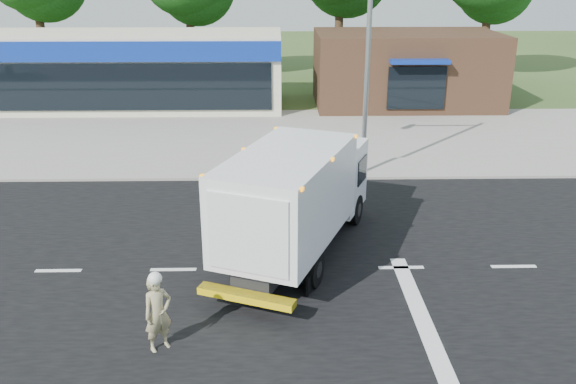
# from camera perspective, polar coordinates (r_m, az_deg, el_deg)

# --- Properties ---
(ground) EXTENTS (120.00, 120.00, 0.00)m
(ground) POSITION_cam_1_polar(r_m,az_deg,el_deg) (16.16, -0.04, -7.23)
(ground) COLOR #385123
(ground) RESTS_ON ground
(road_asphalt) EXTENTS (60.00, 14.00, 0.02)m
(road_asphalt) POSITION_cam_1_polar(r_m,az_deg,el_deg) (16.16, -0.04, -7.21)
(road_asphalt) COLOR black
(road_asphalt) RESTS_ON ground
(sidewalk) EXTENTS (60.00, 2.40, 0.12)m
(sidewalk) POSITION_cam_1_polar(r_m,az_deg,el_deg) (23.70, -0.42, 2.20)
(sidewalk) COLOR gray
(sidewalk) RESTS_ON ground
(parking_apron) EXTENTS (60.00, 9.00, 0.02)m
(parking_apron) POSITION_cam_1_polar(r_m,az_deg,el_deg) (29.27, -0.57, 5.69)
(parking_apron) COLOR gray
(parking_apron) RESTS_ON ground
(lane_markings) EXTENTS (55.20, 7.00, 0.01)m
(lane_markings) POSITION_cam_1_polar(r_m,az_deg,el_deg) (15.05, 5.27, -9.49)
(lane_markings) COLOR silver
(lane_markings) RESTS_ON road_asphalt
(ems_box_truck) EXTENTS (4.69, 7.44, 3.16)m
(ems_box_truck) POSITION_cam_1_polar(r_m,az_deg,el_deg) (16.18, 0.88, -0.10)
(ems_box_truck) COLOR black
(ems_box_truck) RESTS_ON ground
(emergency_worker) EXTENTS (0.73, 0.69, 1.79)m
(emergency_worker) POSITION_cam_1_polar(r_m,az_deg,el_deg) (12.94, -12.09, -10.90)
(emergency_worker) COLOR tan
(emergency_worker) RESTS_ON ground
(retail_strip_mall) EXTENTS (18.00, 6.20, 4.00)m
(retail_strip_mall) POSITION_cam_1_polar(r_m,az_deg,el_deg) (35.74, -15.54, 10.97)
(retail_strip_mall) COLOR beige
(retail_strip_mall) RESTS_ON ground
(brown_storefront) EXTENTS (10.00, 6.70, 4.00)m
(brown_storefront) POSITION_cam_1_polar(r_m,az_deg,el_deg) (35.46, 10.93, 11.25)
(brown_storefront) COLOR #382316
(brown_storefront) RESTS_ON ground
(traffic_signal_pole) EXTENTS (3.51, 0.25, 8.00)m
(traffic_signal_pole) POSITION_cam_1_polar(r_m,az_deg,el_deg) (22.20, 5.83, 13.72)
(traffic_signal_pole) COLOR gray
(traffic_signal_pole) RESTS_ON ground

